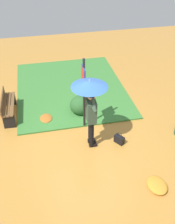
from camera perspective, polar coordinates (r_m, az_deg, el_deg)
ground_plane at (r=7.80m, az=-0.55°, el=-6.07°), size 18.00×18.00×0.00m
grass_verge at (r=10.18m, az=-3.68°, el=5.26°), size 4.80×4.00×0.05m
person_with_umbrella at (r=6.77m, az=0.60°, el=3.14°), size 0.96×0.96×2.04m
info_sign_post at (r=7.45m, az=-0.83°, el=5.53°), size 0.44×0.07×2.30m
handbag at (r=7.68m, az=6.89°, el=-5.92°), size 0.33×0.28×0.37m
park_bench at (r=8.86m, az=-16.94°, el=1.33°), size 1.40×0.40×0.75m
shrub_cluster at (r=8.71m, az=-1.48°, el=1.55°), size 0.77×0.70×0.63m
leaf_pile_near_person at (r=6.81m, az=14.86°, el=-15.06°), size 0.59×0.47×0.13m
leaf_pile_by_bench at (r=8.62m, az=-8.97°, el=-1.34°), size 0.50×0.40×0.11m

